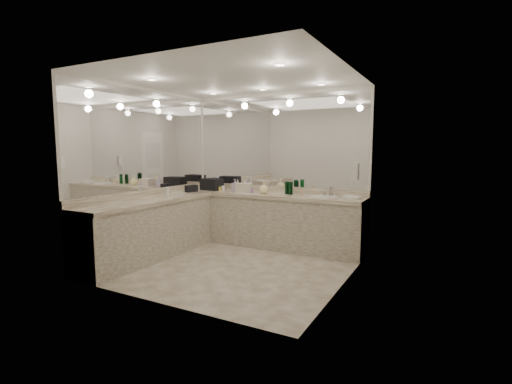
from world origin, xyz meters
The scene contains 35 objects.
floor centered at (0.00, 0.00, 0.00)m, with size 3.20×3.20×0.00m, color beige.
ceiling centered at (0.00, 0.00, 2.60)m, with size 3.20×3.20×0.00m, color white.
wall_back centered at (0.00, 1.50, 1.30)m, with size 3.20×0.02×2.60m, color beige.
wall_left centered at (-1.60, 0.00, 1.30)m, with size 0.02×3.00×2.60m, color beige.
wall_right centered at (1.60, 0.00, 1.30)m, with size 0.02×3.00×2.60m, color beige.
vanity_back_base centered at (0.00, 1.20, 0.42)m, with size 3.20×0.60×0.84m, color beige.
vanity_back_top centered at (0.00, 1.19, 0.87)m, with size 3.20×0.64×0.06m, color beige.
vanity_left_base centered at (-1.30, -0.30, 0.42)m, with size 0.60×2.40×0.84m, color beige.
vanity_left_top centered at (-1.29, -0.30, 0.87)m, with size 0.64×2.42×0.06m, color beige.
backsplash_back centered at (0.00, 1.48, 0.95)m, with size 3.20×0.04×0.10m, color beige.
backsplash_left centered at (-1.58, 0.00, 0.95)m, with size 0.04×3.00×0.10m, color beige.
mirror_back centered at (0.00, 1.49, 1.77)m, with size 3.12×0.01×1.55m, color white.
mirror_left centered at (-1.59, 0.00, 1.77)m, with size 0.01×2.92×1.55m, color white.
sink centered at (0.95, 1.20, 0.90)m, with size 0.44×0.44×0.03m, color white.
faucet centered at (0.95, 1.41, 0.97)m, with size 0.24×0.16×0.14m, color silver.
wall_phone centered at (1.56, 0.70, 1.35)m, with size 0.06×0.10×0.24m, color white.
door centered at (1.59, -0.50, 1.05)m, with size 0.02×0.82×2.10m, color white.
black_toiletry_bag centered at (-1.16, 1.17, 1.01)m, with size 0.38×0.24×0.22m, color black.
black_bag_spill centered at (-1.30, 0.75, 0.96)m, with size 0.10×0.22×0.12m, color black.
cream_cosmetic_case centered at (-0.47, 1.16, 0.98)m, with size 0.28×0.17×0.16m, color beige.
hand_towel centered at (1.40, 1.19, 0.92)m, with size 0.24×0.16×0.04m, color white.
lotion_left centered at (-1.30, 0.13, 0.97)m, with size 0.06×0.06×0.13m, color white.
soap_bottle_a centered at (-0.66, 1.26, 1.00)m, with size 0.08×0.08×0.20m, color white.
soap_bottle_b centered at (-0.69, 1.23, 1.01)m, with size 0.10×0.10×0.21m, color silver.
soap_bottle_c centered at (-0.08, 1.15, 1.00)m, with size 0.15×0.15×0.19m, color #FFF5A3.
green_bottle_0 centered at (0.28, 1.29, 1.00)m, with size 0.07×0.07×0.20m, color #0C5223.
green_bottle_1 centered at (0.30, 1.31, 0.99)m, with size 0.07×0.07×0.19m, color #0C5223.
green_bottle_2 centered at (0.37, 1.23, 1.01)m, with size 0.07×0.07×0.21m, color #0C5223.
amenity_bottle_0 centered at (-0.31, 1.15, 0.94)m, with size 0.06×0.06×0.07m, color #9966B2.
amenity_bottle_1 centered at (-0.52, 1.34, 0.95)m, with size 0.04×0.04×0.09m, color #E57F66.
amenity_bottle_2 centered at (-1.20, 1.23, 0.94)m, with size 0.06×0.06×0.07m, color white.
amenity_bottle_3 centered at (0.57, 1.21, 0.95)m, with size 0.05×0.05×0.10m, color #E0B28C.
amenity_bottle_4 centered at (-0.92, 1.17, 0.94)m, with size 0.06×0.06×0.09m, color white.
amenity_bottle_5 centered at (-0.95, 1.12, 0.94)m, with size 0.04×0.04×0.08m, color #F2D84C.
amenity_bottle_6 centered at (-0.64, 1.27, 0.96)m, with size 0.05×0.05×0.12m, color white.
Camera 1 is at (2.72, -4.38, 1.66)m, focal length 26.00 mm.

